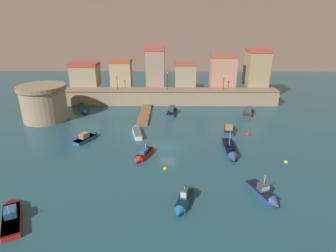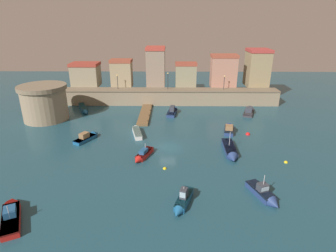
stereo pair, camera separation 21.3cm
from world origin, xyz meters
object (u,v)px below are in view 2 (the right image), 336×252
moored_boat_4 (183,201)px  moored_boat_5 (143,155)px  moored_boat_9 (137,131)px  moored_boat_6 (11,213)px  moored_boat_8 (265,194)px  mooring_buoy_2 (248,135)px  fortress_tower (44,102)px  moored_boat_2 (88,137)px  moored_boat_1 (230,151)px  quay_lamp_1 (168,78)px  moored_boat_10 (84,109)px  moored_boat_7 (249,111)px  mooring_buoy_0 (286,163)px  moored_boat_0 (173,111)px  quay_lamp_2 (224,80)px  mooring_buoy_1 (165,169)px  moored_boat_3 (229,128)px  quay_lamp_0 (117,80)px

moored_boat_4 → moored_boat_5: size_ratio=1.05×
moored_boat_9 → moored_boat_4: bearing=-173.8°
moored_boat_5 → moored_boat_6: 17.89m
moored_boat_8 → mooring_buoy_2: (2.81, 18.35, -0.46)m
fortress_tower → moored_boat_2: size_ratio=1.74×
fortress_tower → moored_boat_1: fortress_tower is taller
quay_lamp_1 → moored_boat_4: (2.08, -38.16, -5.55)m
quay_lamp_1 → moored_boat_10: size_ratio=0.55×
moored_boat_6 → moored_boat_7: (33.14, 34.14, -0.07)m
mooring_buoy_0 → mooring_buoy_2: size_ratio=0.67×
moored_boat_2 → moored_boat_9: moored_boat_2 is taller
moored_boat_2 → moored_boat_7: moored_boat_7 is taller
fortress_tower → mooring_buoy_0: bearing=-22.9°
moored_boat_0 → moored_boat_10: size_ratio=0.88×
moored_boat_0 → mooring_buoy_0: (15.93, -21.78, -0.48)m
moored_boat_0 → moored_boat_6: bearing=162.3°
moored_boat_2 → mooring_buoy_2: 27.46m
moored_boat_2 → mooring_buoy_2: (27.36, 2.30, -0.43)m
fortress_tower → mooring_buoy_2: size_ratio=11.70×
quay_lamp_1 → quay_lamp_2: size_ratio=1.21×
moored_boat_0 → mooring_buoy_1: moored_boat_0 is taller
moored_boat_2 → moored_boat_10: moored_boat_2 is taller
moored_boat_3 → mooring_buoy_1: bearing=152.3°
moored_boat_9 → mooring_buoy_2: (19.50, -0.18, -0.45)m
mooring_buoy_1 → mooring_buoy_2: bearing=40.0°
moored_boat_3 → moored_boat_6: size_ratio=0.79×
moored_boat_3 → mooring_buoy_2: (3.01, -1.59, -0.50)m
moored_boat_3 → moored_boat_8: 19.95m
fortress_tower → mooring_buoy_2: fortress_tower is taller
moored_boat_5 → moored_boat_7: moored_boat_5 is taller
mooring_buoy_0 → quay_lamp_1: bearing=120.9°
moored_boat_3 → moored_boat_9: bearing=106.8°
moored_boat_4 → mooring_buoy_1: size_ratio=10.42×
moored_boat_4 → moored_boat_7: size_ratio=0.79×
quay_lamp_1 → moored_boat_9: quay_lamp_1 is taller
quay_lamp_2 → moored_boat_2: 33.69m
moored_boat_1 → moored_boat_5: moored_boat_1 is taller
quay_lamp_0 → moored_boat_7: quay_lamp_0 is taller
mooring_buoy_1 → moored_boat_3: bearing=50.4°
moored_boat_2 → moored_boat_5: bearing=-95.4°
moored_boat_0 → moored_boat_5: 21.04m
moored_boat_0 → moored_boat_6: (-16.63, -33.65, -0.03)m
moored_boat_6 → moored_boat_2: bearing=-33.6°
moored_boat_5 → mooring_buoy_2: size_ratio=6.37×
mooring_buoy_2 → moored_boat_6: bearing=-143.6°
moored_boat_9 → quay_lamp_2: bearing=-59.0°
moored_boat_6 → moored_boat_10: (-2.86, 34.78, -0.01)m
moored_boat_4 → mooring_buoy_1: (-2.12, 7.79, -0.51)m
fortress_tower → moored_boat_9: bearing=-20.9°
quay_lamp_0 → moored_boat_2: size_ratio=0.64×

